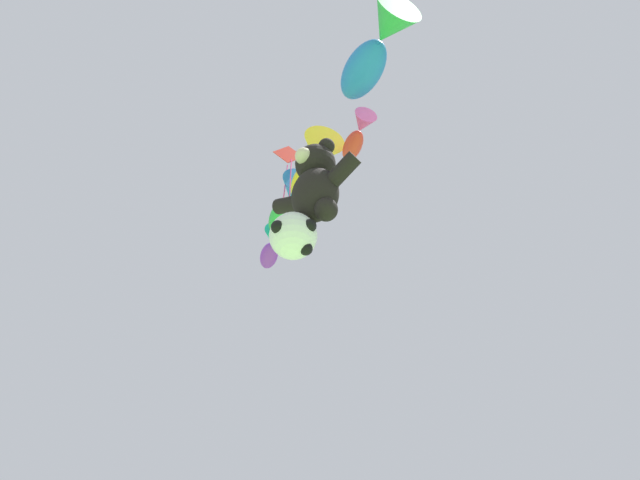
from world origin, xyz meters
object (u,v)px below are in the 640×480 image
object	(u,v)px
fish_kite_cobalt	(376,48)
fish_kite_emerald	(288,204)
teddy_bear_kite	(315,185)
fish_kite_goldfin	(314,168)
soccer_ball_kite	(294,236)
diamond_kite	(288,164)
fish_kite_violet	(271,247)
fish_kite_crimson	(358,135)

from	to	relation	value
fish_kite_cobalt	fish_kite_emerald	xyz separation A→B (m)	(-5.06, 2.56, 0.48)
teddy_bear_kite	fish_kite_goldfin	world-z (taller)	fish_kite_goldfin
soccer_ball_kite	fish_kite_cobalt	world-z (taller)	fish_kite_cobalt
diamond_kite	fish_kite_cobalt	bearing A→B (deg)	-22.34
soccer_ball_kite	fish_kite_violet	xyz separation A→B (m)	(-4.31, 3.44, 4.49)
soccer_ball_kite	fish_kite_goldfin	size ratio (longest dim) A/B	0.44
fish_kite_cobalt	fish_kite_goldfin	xyz separation A→B (m)	(-3.19, 1.56, -0.21)
fish_kite_emerald	teddy_bear_kite	bearing A→B (deg)	-36.20
fish_kite_crimson	fish_kite_emerald	bearing A→B (deg)	159.12
soccer_ball_kite	diamond_kite	distance (m)	5.63
teddy_bear_kite	fish_kite_emerald	bearing A→B (deg)	143.80
soccer_ball_kite	fish_kite_emerald	bearing A→B (deg)	137.39
teddy_bear_kite	diamond_kite	world-z (taller)	diamond_kite
fish_kite_cobalt	fish_kite_crimson	distance (m)	2.02
teddy_bear_kite	fish_kite_crimson	xyz separation A→B (m)	(0.61, 0.80, 1.94)
diamond_kite	fish_kite_violet	bearing A→B (deg)	142.96
fish_kite_crimson	fish_kite_emerald	xyz separation A→B (m)	(-3.55, 1.36, 1.08)
teddy_bear_kite	soccer_ball_kite	bearing A→B (deg)	-138.97
fish_kite_emerald	diamond_kite	world-z (taller)	diamond_kite
fish_kite_goldfin	diamond_kite	distance (m)	1.72
fish_kite_cobalt	fish_kite_goldfin	bearing A→B (deg)	153.95
teddy_bear_kite	fish_kite_goldfin	distance (m)	2.81
fish_kite_crimson	fish_kite_emerald	world-z (taller)	fish_kite_emerald
fish_kite_emerald	diamond_kite	xyz separation A→B (m)	(0.69, -0.77, 0.54)
soccer_ball_kite	fish_kite_violet	size ratio (longest dim) A/B	0.58
fish_kite_emerald	fish_kite_violet	xyz separation A→B (m)	(-1.67, 1.01, 0.02)
teddy_bear_kite	fish_kite_emerald	distance (m)	4.74
fish_kite_emerald	diamond_kite	bearing A→B (deg)	-48.10
fish_kite_crimson	fish_kite_goldfin	world-z (taller)	fish_kite_goldfin
fish_kite_crimson	soccer_ball_kite	bearing A→B (deg)	-130.60
teddy_bear_kite	fish_kite_goldfin	size ratio (longest dim) A/B	0.99
soccer_ball_kite	fish_kite_violet	bearing A→B (deg)	141.39
soccer_ball_kite	fish_kite_emerald	world-z (taller)	fish_kite_emerald
fish_kite_violet	diamond_kite	distance (m)	3.00
soccer_ball_kite	fish_kite_crimson	distance (m)	3.67
teddy_bear_kite	fish_kite_cobalt	world-z (taller)	fish_kite_cobalt
teddy_bear_kite	fish_kite_violet	bearing A→B (deg)	145.53
fish_kite_cobalt	fish_kite_violet	xyz separation A→B (m)	(-6.73, 3.58, 0.51)
diamond_kite	fish_kite_goldfin	bearing A→B (deg)	-11.31
fish_kite_violet	fish_kite_crimson	bearing A→B (deg)	-24.40
soccer_ball_kite	fish_kite_goldfin	xyz separation A→B (m)	(-0.77, 1.42, 3.78)
fish_kite_cobalt	fish_kite_crimson	size ratio (longest dim) A/B	1.81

